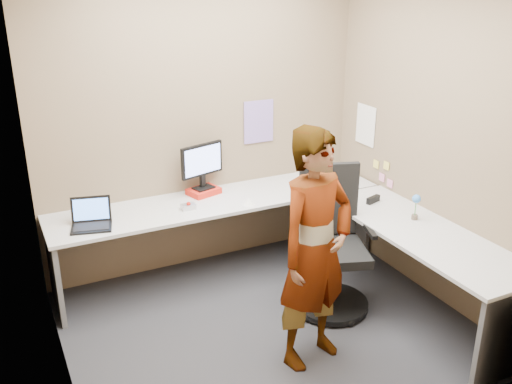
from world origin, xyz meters
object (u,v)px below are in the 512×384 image
monitor (202,162)px  office_chair (331,253)px  person (315,250)px  desk (294,230)px

monitor → office_chair: size_ratio=0.36×
person → office_chair: bearing=32.5°
monitor → person: person is taller
desk → monitor: bearing=123.1°
monitor → office_chair: bearing=-74.1°
desk → office_chair: office_chair is taller
monitor → person: size_ratio=0.25×
office_chair → monitor: bearing=141.1°
monitor → person: (0.19, -1.62, -0.17)m
office_chair → person: size_ratio=0.68×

